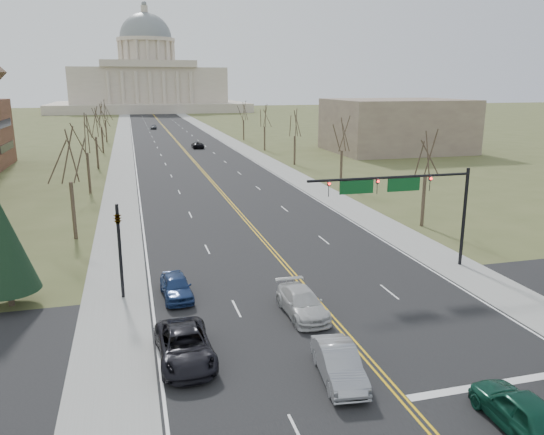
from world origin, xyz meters
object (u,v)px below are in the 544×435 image
car_far_sb (154,127)px  car_sb_inner_lead (339,364)px  car_nb_inner_lead (521,411)px  car_sb_inner_second (302,303)px  signal_mast (403,192)px  car_sb_outer_second (176,286)px  car_sb_outer_lead (185,346)px  car_far_nb (198,145)px  signal_left (119,241)px

car_far_sb → car_sb_inner_lead: bearing=-83.7°
car_nb_inner_lead → car_sb_inner_second: 13.08m
signal_mast → car_sb_outer_second: 16.53m
signal_mast → car_sb_outer_second: (-15.73, -0.88, -5.01)m
car_sb_inner_lead → car_sb_outer_lead: (-6.51, 3.47, 0.00)m
car_sb_outer_lead → car_sb_outer_second: 7.96m
car_sb_outer_second → car_far_nb: size_ratio=0.89×
signal_mast → car_far_nb: 77.88m
signal_left → car_sb_inner_lead: (9.44, -12.31, -2.94)m
signal_left → car_far_sb: bearing=86.4°
car_sb_inner_second → car_far_nb: size_ratio=1.04×
signal_left → car_far_sb: 127.61m
signal_left → car_sb_inner_second: signal_left is taller
signal_left → car_far_nb: size_ratio=1.24×
signal_mast → car_sb_outer_second: signal_mast is taller
car_sb_inner_lead → car_far_sb: size_ratio=1.13×
car_sb_inner_lead → car_sb_outer_second: 13.01m
car_sb_outer_second → car_far_nb: bearing=78.8°
car_sb_outer_second → car_nb_inner_lead: bearing=-58.0°
car_nb_inner_lead → car_far_nb: car_nb_inner_lead is taller
car_sb_outer_second → car_far_nb: car_sb_outer_second is taller
car_nb_inner_lead → signal_left: bearing=-47.5°
signal_mast → car_sb_inner_lead: signal_mast is taller
car_far_sb → car_sb_inner_second: bearing=-83.4°
signal_mast → signal_left: signal_mast is taller
car_sb_inner_lead → car_sb_inner_second: size_ratio=0.92×
signal_left → car_far_nb: 78.99m
signal_mast → car_far_nb: size_ratio=2.51×
signal_left → car_nb_inner_lead: bearing=-49.7°
car_nb_inner_lead → car_sb_inner_second: size_ratio=0.94×
car_nb_inner_lead → car_far_sb: 144.95m
car_sb_outer_lead → car_far_nb: (11.59, 86.42, -0.09)m
car_sb_outer_lead → car_sb_inner_second: 7.90m
signal_left → car_sb_inner_lead: bearing=-52.5°
signal_mast → signal_left: bearing=180.0°
car_nb_inner_lead → car_far_nb: size_ratio=0.99×
car_nb_inner_lead → car_sb_outer_second: (-11.62, 16.60, -0.08)m
car_far_nb → car_sb_inner_lead: bearing=87.9°
car_nb_inner_lead → signal_mast: bearing=-101.1°
car_sb_outer_second → signal_left: bearing=161.7°
car_sb_inner_second → car_far_sb: 132.65m
signal_mast → car_nb_inner_lead: 18.62m
car_sb_inner_second → car_sb_inner_lead: bearing=-96.1°
car_nb_inner_lead → car_sb_outer_lead: 14.71m
car_sb_inner_lead → signal_left: bearing=134.1°
signal_mast → car_far_nb: signal_mast is taller
signal_left → signal_mast: bearing=-0.0°
signal_left → car_nb_inner_lead: size_ratio=1.26×
car_sb_inner_lead → car_far_nb: size_ratio=0.96×
car_sb_inner_lead → car_sb_outer_lead: size_ratio=0.84×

